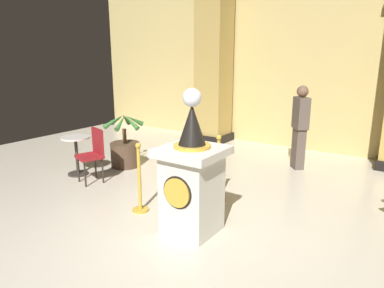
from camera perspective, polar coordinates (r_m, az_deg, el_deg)
ground_plane at (r=4.44m, az=-5.31°, el=-15.41°), size 12.70×12.70×0.00m
back_wall at (r=8.72m, az=18.10°, el=12.88°), size 12.70×0.16×4.19m
pedestal_clock at (r=4.35m, az=-0.03°, el=-5.79°), size 0.76×0.76×1.83m
stanchion_near at (r=5.36m, az=4.30°, el=-5.66°), size 0.24×0.24×1.06m
stanchion_far at (r=5.08m, az=-8.57°, el=-7.11°), size 0.24×0.24×1.02m
velvet_rope at (r=5.06m, az=-1.99°, el=-1.91°), size 0.88×0.88×0.22m
column_left at (r=9.08m, az=3.59°, el=12.94°), size 0.88×0.88×4.02m
potted_palm_left at (r=7.21m, az=-10.90°, el=-0.97°), size 0.84×0.78×1.12m
bystander_guest at (r=7.13m, az=17.29°, el=2.91°), size 0.40×0.42×1.65m
cafe_table at (r=6.88m, az=-18.42°, el=-1.05°), size 0.54×0.54×0.74m
cafe_chair_red at (r=6.37m, az=-15.88°, el=-1.07°), size 0.50×0.50×0.96m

